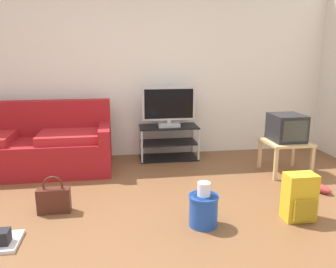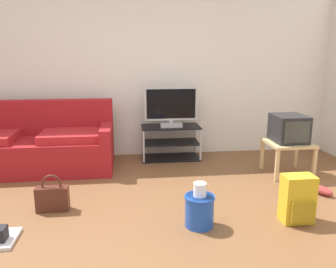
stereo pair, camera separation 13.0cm
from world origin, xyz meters
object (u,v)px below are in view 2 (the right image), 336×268
object	(u,v)px
tv_stand	(171,142)
flat_tv	(171,107)
cleaning_bucket	(199,208)
sneakers_pair	(313,191)
couch	(32,145)
backpack	(297,199)
crt_tv	(289,128)
handbag	(52,198)
side_table	(288,147)

from	to	relation	value
tv_stand	flat_tv	bearing A→B (deg)	-90.00
cleaning_bucket	sneakers_pair	size ratio (longest dim) A/B	1.08
couch	backpack	distance (m)	3.28
crt_tv	sneakers_pair	size ratio (longest dim) A/B	1.14
tv_stand	crt_tv	size ratio (longest dim) A/B	1.94
backpack	couch	bearing A→B (deg)	148.82
backpack	handbag	size ratio (longest dim) A/B	1.19
sneakers_pair	backpack	bearing A→B (deg)	-130.54
couch	handbag	size ratio (longest dim) A/B	5.68
tv_stand	handbag	size ratio (longest dim) A/B	2.26
cleaning_bucket	sneakers_pair	distance (m)	1.47
couch	cleaning_bucket	size ratio (longest dim) A/B	5.17
cleaning_bucket	tv_stand	bearing A→B (deg)	90.15
sneakers_pair	tv_stand	bearing A→B (deg)	132.66
tv_stand	handbag	bearing A→B (deg)	-130.86
side_table	backpack	size ratio (longest dim) A/B	1.21
side_table	flat_tv	bearing A→B (deg)	149.78
handbag	sneakers_pair	distance (m)	2.72
flat_tv	crt_tv	size ratio (longest dim) A/B	1.75
sneakers_pair	flat_tv	bearing A→B (deg)	133.09
backpack	cleaning_bucket	size ratio (longest dim) A/B	1.09
cleaning_bucket	crt_tv	bearing A→B (deg)	41.45
flat_tv	crt_tv	world-z (taller)	flat_tv
crt_tv	sneakers_pair	bearing A→B (deg)	-90.58
handbag	sneakers_pair	bearing A→B (deg)	1.49
side_table	handbag	distance (m)	2.83
side_table	sneakers_pair	world-z (taller)	side_table
crt_tv	handbag	world-z (taller)	crt_tv
flat_tv	crt_tv	distance (m)	1.59
crt_tv	sneakers_pair	xyz separation A→B (m)	(-0.01, -0.68, -0.54)
couch	tv_stand	world-z (taller)	couch
side_table	backpack	world-z (taller)	backpack
couch	handbag	world-z (taller)	couch
couch	cleaning_bucket	distance (m)	2.56
couch	side_table	distance (m)	3.28
couch	side_table	bearing A→B (deg)	-9.72
side_table	sneakers_pair	distance (m)	0.73
side_table	cleaning_bucket	distance (m)	1.83
side_table	sneakers_pair	bearing A→B (deg)	-90.60
side_table	crt_tv	distance (m)	0.23
cleaning_bucket	backpack	bearing A→B (deg)	-1.15
flat_tv	cleaning_bucket	distance (m)	2.08
flat_tv	backpack	distance (m)	2.27
flat_tv	handbag	bearing A→B (deg)	-131.27
handbag	cleaning_bucket	world-z (taller)	cleaning_bucket
couch	backpack	world-z (taller)	couch
couch	crt_tv	size ratio (longest dim) A/B	4.89
sneakers_pair	couch	bearing A→B (deg)	159.36
flat_tv	cleaning_bucket	world-z (taller)	flat_tv
tv_stand	backpack	world-z (taller)	tv_stand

